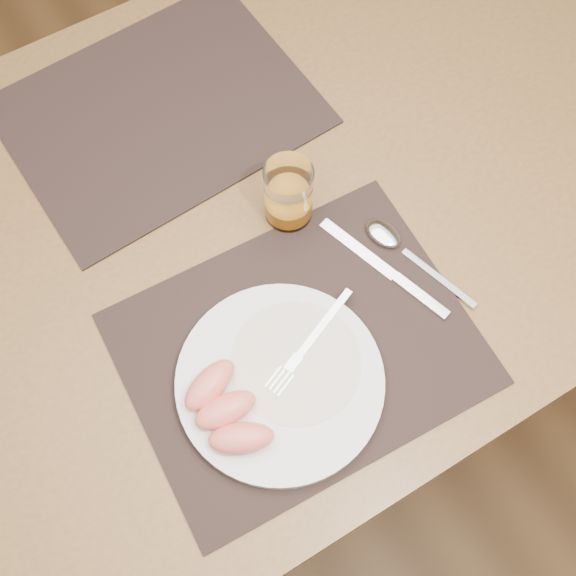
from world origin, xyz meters
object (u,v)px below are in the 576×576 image
(placemat_far, at_px, (159,112))
(knife, at_px, (394,276))
(table, at_px, (239,243))
(plate, at_px, (280,382))
(placemat_near, at_px, (299,348))
(spoon, at_px, (391,240))
(juice_glass, at_px, (288,195))
(fork, at_px, (304,349))

(placemat_far, distance_m, knife, 0.45)
(table, relative_size, plate, 5.19)
(table, distance_m, placemat_far, 0.24)
(placemat_near, xyz_separation_m, plate, (-0.05, -0.03, 0.01))
(placemat_far, relative_size, spoon, 2.38)
(knife, bearing_deg, placemat_far, 109.95)
(juice_glass, bearing_deg, placemat_near, -117.07)
(table, height_order, fork, fork)
(plate, bearing_deg, spoon, 21.99)
(placemat_near, relative_size, fork, 2.68)
(table, bearing_deg, placemat_far, 92.88)
(placemat_near, relative_size, plate, 1.67)
(placemat_near, xyz_separation_m, placemat_far, (0.01, 0.44, 0.00))
(table, bearing_deg, plate, -106.18)
(fork, distance_m, knife, 0.17)
(juice_glass, bearing_deg, plate, -123.42)
(placemat_far, height_order, plate, plate)
(placemat_far, height_order, knife, knife)
(table, distance_m, spoon, 0.24)
(plate, xyz_separation_m, knife, (0.21, 0.05, -0.01))
(table, height_order, juice_glass, juice_glass)
(plate, bearing_deg, fork, 21.60)
(knife, xyz_separation_m, spoon, (0.03, 0.05, 0.00))
(placemat_near, bearing_deg, fork, -78.78)
(placemat_far, relative_size, plate, 1.67)
(spoon, bearing_deg, table, 137.97)
(placemat_far, bearing_deg, table, -87.12)
(placemat_near, distance_m, fork, 0.02)
(spoon, relative_size, juice_glass, 1.82)
(placemat_far, xyz_separation_m, fork, (-0.01, -0.45, 0.02))
(juice_glass, bearing_deg, fork, -115.45)
(table, bearing_deg, fork, -95.92)
(table, bearing_deg, spoon, -42.03)
(plate, relative_size, spoon, 1.43)
(table, relative_size, knife, 6.53)
(fork, relative_size, knife, 0.78)
(fork, relative_size, spoon, 0.89)
(table, xyz_separation_m, knife, (0.14, -0.20, 0.09))
(table, distance_m, juice_glass, 0.15)
(knife, relative_size, spoon, 1.13)
(table, xyz_separation_m, spoon, (0.17, -0.15, 0.09))
(spoon, bearing_deg, juice_glass, 130.64)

